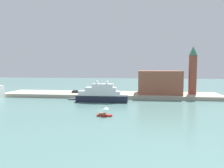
{
  "coord_description": "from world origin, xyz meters",
  "views": [
    {
      "loc": [
        15.45,
        -86.66,
        15.42
      ],
      "look_at": [
        3.6,
        6.0,
        7.98
      ],
      "focal_mm": 35.48,
      "sensor_mm": 36.0,
      "label": 1
    }
  ],
  "objects_px": {
    "small_motorboat": "(105,113)",
    "large_yacht": "(101,95)",
    "person_figure": "(84,93)",
    "parked_car": "(76,92)",
    "bell_tower": "(193,68)",
    "harbor_building": "(159,82)",
    "mooring_bollard": "(116,95)",
    "work_barge": "(73,99)"
  },
  "relations": [
    {
      "from": "large_yacht",
      "to": "harbor_building",
      "type": "height_order",
      "value": "harbor_building"
    },
    {
      "from": "work_barge",
      "to": "person_figure",
      "type": "xyz_separation_m",
      "value": [
        3.54,
        6.89,
        2.16
      ]
    },
    {
      "from": "parked_car",
      "to": "small_motorboat",
      "type": "bearing_deg",
      "value": -63.23
    },
    {
      "from": "small_motorboat",
      "to": "work_barge",
      "type": "relative_size",
      "value": 1.14
    },
    {
      "from": "large_yacht",
      "to": "person_figure",
      "type": "xyz_separation_m",
      "value": [
        -10.58,
        11.69,
        -0.7
      ]
    },
    {
      "from": "parked_car",
      "to": "mooring_bollard",
      "type": "distance_m",
      "value": 23.19
    },
    {
      "from": "work_barge",
      "to": "person_figure",
      "type": "height_order",
      "value": "person_figure"
    },
    {
      "from": "bell_tower",
      "to": "mooring_bollard",
      "type": "distance_m",
      "value": 40.57
    },
    {
      "from": "harbor_building",
      "to": "large_yacht",
      "type": "bearing_deg",
      "value": -142.56
    },
    {
      "from": "bell_tower",
      "to": "parked_car",
      "type": "distance_m",
      "value": 60.48
    },
    {
      "from": "person_figure",
      "to": "mooring_bollard",
      "type": "relative_size",
      "value": 2.69
    },
    {
      "from": "person_figure",
      "to": "parked_car",
      "type": "bearing_deg",
      "value": 136.17
    },
    {
      "from": "small_motorboat",
      "to": "person_figure",
      "type": "distance_m",
      "value": 42.21
    },
    {
      "from": "large_yacht",
      "to": "bell_tower",
      "type": "relative_size",
      "value": 0.95
    },
    {
      "from": "parked_car",
      "to": "mooring_bollard",
      "type": "relative_size",
      "value": 6.48
    },
    {
      "from": "bell_tower",
      "to": "mooring_bollard",
      "type": "xyz_separation_m",
      "value": [
        -37.24,
        -10.06,
        -12.58
      ]
    },
    {
      "from": "mooring_bollard",
      "to": "parked_car",
      "type": "bearing_deg",
      "value": 161.02
    },
    {
      "from": "person_figure",
      "to": "mooring_bollard",
      "type": "xyz_separation_m",
      "value": [
        15.91,
        -1.77,
        -0.47
      ]
    },
    {
      "from": "small_motorboat",
      "to": "mooring_bollard",
      "type": "bearing_deg",
      "value": 90.9
    },
    {
      "from": "work_barge",
      "to": "bell_tower",
      "type": "xyz_separation_m",
      "value": [
        56.68,
        15.18,
        14.28
      ]
    },
    {
      "from": "work_barge",
      "to": "parked_car",
      "type": "relative_size",
      "value": 1.02
    },
    {
      "from": "work_barge",
      "to": "harbor_building",
      "type": "distance_m",
      "value": 43.92
    },
    {
      "from": "person_figure",
      "to": "mooring_bollard",
      "type": "bearing_deg",
      "value": -6.34
    },
    {
      "from": "parked_car",
      "to": "person_figure",
      "type": "xyz_separation_m",
      "value": [
        6.02,
        -5.78,
        0.19
      ]
    },
    {
      "from": "work_barge",
      "to": "small_motorboat",
      "type": "bearing_deg",
      "value": -57.92
    },
    {
      "from": "work_barge",
      "to": "harbor_building",
      "type": "xyz_separation_m",
      "value": [
        40.51,
        15.41,
        7.14
      ]
    },
    {
      "from": "large_yacht",
      "to": "work_barge",
      "type": "height_order",
      "value": "large_yacht"
    },
    {
      "from": "bell_tower",
      "to": "parked_car",
      "type": "bearing_deg",
      "value": -177.56
    },
    {
      "from": "small_motorboat",
      "to": "bell_tower",
      "type": "relative_size",
      "value": 0.2
    },
    {
      "from": "large_yacht",
      "to": "mooring_bollard",
      "type": "height_order",
      "value": "large_yacht"
    },
    {
      "from": "small_motorboat",
      "to": "large_yacht",
      "type": "bearing_deg",
      "value": 102.28
    },
    {
      "from": "large_yacht",
      "to": "parked_car",
      "type": "xyz_separation_m",
      "value": [
        -16.59,
        17.46,
        -0.89
      ]
    },
    {
      "from": "large_yacht",
      "to": "small_motorboat",
      "type": "xyz_separation_m",
      "value": [
        5.91,
        -27.15,
        -2.1
      ]
    },
    {
      "from": "large_yacht",
      "to": "parked_car",
      "type": "bearing_deg",
      "value": 133.54
    },
    {
      "from": "large_yacht",
      "to": "parked_car",
      "type": "distance_m",
      "value": 24.1
    },
    {
      "from": "work_barge",
      "to": "mooring_bollard",
      "type": "height_order",
      "value": "mooring_bollard"
    },
    {
      "from": "work_barge",
      "to": "parked_car",
      "type": "xyz_separation_m",
      "value": [
        -2.48,
        12.66,
        1.97
      ]
    },
    {
      "from": "harbor_building",
      "to": "parked_car",
      "type": "relative_size",
      "value": 5.2
    },
    {
      "from": "work_barge",
      "to": "bell_tower",
      "type": "relative_size",
      "value": 0.18
    },
    {
      "from": "large_yacht",
      "to": "harbor_building",
      "type": "distance_m",
      "value": 33.51
    },
    {
      "from": "bell_tower",
      "to": "person_figure",
      "type": "distance_m",
      "value": 55.13
    },
    {
      "from": "large_yacht",
      "to": "small_motorboat",
      "type": "bearing_deg",
      "value": -77.72
    }
  ]
}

